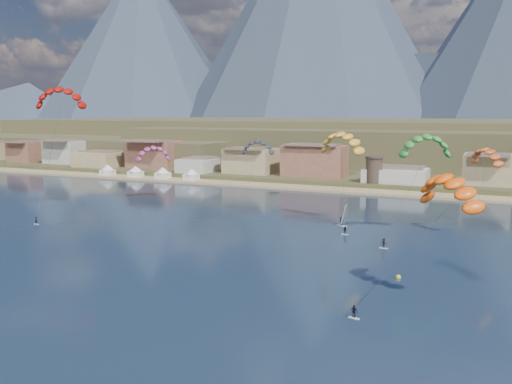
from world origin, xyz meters
TOP-DOWN VIEW (x-y plane):
  - ground at (0.00, 0.00)m, footprint 2400.00×2400.00m
  - beach at (0.00, 106.00)m, footprint 2200.00×12.00m
  - land at (0.00, 560.00)m, footprint 2200.00×900.00m
  - foothills at (22.39, 232.47)m, footprint 940.00×210.00m
  - mountain_ridge at (-14.60, 823.65)m, footprint 2060.00×480.00m
  - town at (-40.00, 122.00)m, footprint 400.00×24.00m
  - watchtower at (5.00, 114.00)m, footprint 5.82×5.82m
  - beach_tents at (-76.25, 106.00)m, footprint 43.40×6.40m
  - kitesurfer_red at (-55.51, 42.23)m, footprint 12.93×18.74m
  - kitesurfer_yellow at (8.98, 58.40)m, footprint 12.03×15.75m
  - kitesurfer_orange at (34.68, 14.18)m, footprint 15.29×15.70m
  - kitesurfer_green at (27.46, 50.25)m, footprint 11.60×15.79m
  - distant_kite_pink at (-47.23, 67.68)m, footprint 9.57×9.76m
  - distant_kite_dark at (-19.53, 77.29)m, footprint 9.75×6.69m
  - distant_kite_orange at (38.36, 54.25)m, footprint 7.42×7.98m
  - windsurfer at (10.36, 54.90)m, footprint 2.95×3.05m
  - buoy at (27.60, 22.29)m, footprint 0.75×0.75m

SIDE VIEW (x-z plane):
  - ground at x=0.00m, z-range 0.00..0.00m
  - land at x=0.00m, z-range -2.00..2.00m
  - buoy at x=27.60m, z-range -0.25..0.51m
  - beach at x=0.00m, z-range -0.20..0.70m
  - windsurfer at x=10.36m, z-range -0.87..3.90m
  - beach_tents at x=-76.25m, z-range 1.21..6.21m
  - watchtower at x=5.00m, z-range 2.07..10.67m
  - town at x=-40.00m, z-range 2.00..14.00m
  - foothills at x=22.39m, z-range 0.08..18.08m
  - distant_kite_pink at x=-47.23m, z-range 5.22..22.40m
  - kitesurfer_orange at x=34.68m, z-range 5.26..25.45m
  - distant_kite_dark at x=-19.53m, z-range 6.33..25.06m
  - distant_kite_orange at x=38.36m, z-range 7.02..26.31m
  - kitesurfer_yellow at x=8.98m, z-range 7.33..29.78m
  - kitesurfer_green at x=27.46m, z-range 7.44..29.86m
  - kitesurfer_red at x=-55.51m, z-range 12.48..44.90m
  - mountain_ridge at x=-14.60m, z-range -49.69..350.31m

